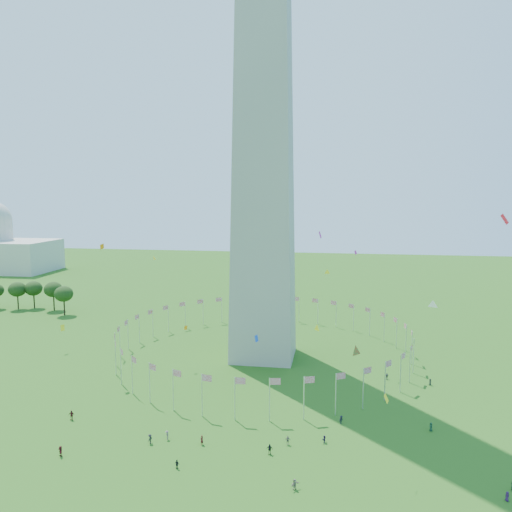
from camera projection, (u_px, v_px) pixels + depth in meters
The scene contains 6 objects.
ground at pixel (224, 445), 90.70m from camera, with size 600.00×600.00×0.00m, color #215213.
washington_monument at pixel (264, 42), 129.14m from camera, with size 16.80×16.80×169.00m, color #ABA698, non-canonical shape.
flag_ring at pixel (264, 341), 139.12m from camera, with size 80.24×80.24×9.00m.
crowd at pixel (257, 447), 88.09m from camera, with size 98.93×74.94×1.98m.
kites_aloft at pixel (293, 310), 110.40m from camera, with size 118.95×61.29×38.18m.
tree_line_west at pixel (15, 296), 195.24m from camera, with size 55.49×15.63×11.35m.
Camera 1 is at (19.42, -83.69, 45.39)m, focal length 35.00 mm.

